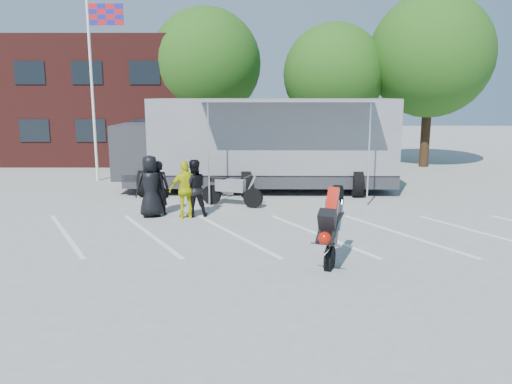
{
  "coord_description": "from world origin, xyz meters",
  "views": [
    {
      "loc": [
        0.83,
        -12.65,
        3.92
      ],
      "look_at": [
        0.82,
        0.64,
        1.3
      ],
      "focal_mm": 35.0,
      "sensor_mm": 36.0,
      "label": 1
    }
  ],
  "objects_px": {
    "tree_left": "(206,64)",
    "flagpole": "(97,68)",
    "spectator_leather_c": "(193,188)",
    "tree_right": "(430,56)",
    "spectator_hivis": "(186,190)",
    "stunt_bike_rider": "(335,261)",
    "tree_mid": "(334,75)",
    "spectator_leather_b": "(159,188)",
    "spectator_leather_a": "(151,186)",
    "parked_motorcycle": "(232,206)",
    "transporter_truck": "(260,191)"
  },
  "relations": [
    {
      "from": "flagpole",
      "to": "stunt_bike_rider",
      "type": "height_order",
      "value": "flagpole"
    },
    {
      "from": "transporter_truck",
      "to": "spectator_leather_c",
      "type": "distance_m",
      "value": 4.92
    },
    {
      "from": "stunt_bike_rider",
      "to": "spectator_leather_b",
      "type": "bearing_deg",
      "value": 157.64
    },
    {
      "from": "spectator_leather_c",
      "to": "parked_motorcycle",
      "type": "bearing_deg",
      "value": -142.76
    },
    {
      "from": "tree_right",
      "to": "transporter_truck",
      "type": "height_order",
      "value": "tree_right"
    },
    {
      "from": "stunt_bike_rider",
      "to": "spectator_hivis",
      "type": "xyz_separation_m",
      "value": [
        -4.13,
        4.21,
        0.92
      ]
    },
    {
      "from": "spectator_leather_a",
      "to": "flagpole",
      "type": "bearing_deg",
      "value": -83.01
    },
    {
      "from": "transporter_truck",
      "to": "spectator_leather_b",
      "type": "distance_m",
      "value": 5.32
    },
    {
      "from": "spectator_leather_a",
      "to": "spectator_leather_b",
      "type": "height_order",
      "value": "spectator_leather_a"
    },
    {
      "from": "spectator_leather_c",
      "to": "tree_right",
      "type": "bearing_deg",
      "value": -150.05
    },
    {
      "from": "tree_left",
      "to": "parked_motorcycle",
      "type": "bearing_deg",
      "value": -80.2
    },
    {
      "from": "transporter_truck",
      "to": "spectator_leather_c",
      "type": "height_order",
      "value": "transporter_truck"
    },
    {
      "from": "flagpole",
      "to": "transporter_truck",
      "type": "bearing_deg",
      "value": -19.43
    },
    {
      "from": "tree_mid",
      "to": "spectator_leather_b",
      "type": "height_order",
      "value": "tree_mid"
    },
    {
      "from": "stunt_bike_rider",
      "to": "spectator_hivis",
      "type": "relative_size",
      "value": 1.11
    },
    {
      "from": "tree_left",
      "to": "tree_right",
      "type": "xyz_separation_m",
      "value": [
        12.0,
        -1.5,
        0.31
      ]
    },
    {
      "from": "tree_right",
      "to": "spectator_leather_a",
      "type": "height_order",
      "value": "tree_right"
    },
    {
      "from": "tree_right",
      "to": "parked_motorcycle",
      "type": "relative_size",
      "value": 3.88
    },
    {
      "from": "parked_motorcycle",
      "to": "spectator_leather_a",
      "type": "xyz_separation_m",
      "value": [
        -2.53,
        -1.57,
        1.0
      ]
    },
    {
      "from": "parked_motorcycle",
      "to": "spectator_leather_c",
      "type": "xyz_separation_m",
      "value": [
        -1.16,
        -1.53,
        0.93
      ]
    },
    {
      "from": "flagpole",
      "to": "spectator_leather_c",
      "type": "height_order",
      "value": "flagpole"
    },
    {
      "from": "stunt_bike_rider",
      "to": "spectator_hivis",
      "type": "bearing_deg",
      "value": 154.77
    },
    {
      "from": "parked_motorcycle",
      "to": "spectator_leather_b",
      "type": "height_order",
      "value": "spectator_leather_b"
    },
    {
      "from": "transporter_truck",
      "to": "parked_motorcycle",
      "type": "xyz_separation_m",
      "value": [
        -1.03,
        -2.78,
        0.0
      ]
    },
    {
      "from": "flagpole",
      "to": "spectator_hivis",
      "type": "relative_size",
      "value": 4.35
    },
    {
      "from": "parked_motorcycle",
      "to": "spectator_leather_a",
      "type": "distance_m",
      "value": 3.15
    },
    {
      "from": "spectator_leather_a",
      "to": "transporter_truck",
      "type": "bearing_deg",
      "value": -150.28
    },
    {
      "from": "flagpole",
      "to": "spectator_leather_b",
      "type": "relative_size",
      "value": 4.47
    },
    {
      "from": "flagpole",
      "to": "spectator_leather_b",
      "type": "height_order",
      "value": "flagpole"
    },
    {
      "from": "flagpole",
      "to": "spectator_leather_a",
      "type": "distance_m",
      "value": 8.8
    },
    {
      "from": "tree_left",
      "to": "parked_motorcycle",
      "type": "relative_size",
      "value": 3.67
    },
    {
      "from": "tree_mid",
      "to": "spectator_hivis",
      "type": "xyz_separation_m",
      "value": [
        -6.43,
        -12.05,
        -4.02
      ]
    },
    {
      "from": "tree_left",
      "to": "flagpole",
      "type": "bearing_deg",
      "value": -125.28
    },
    {
      "from": "spectator_hivis",
      "to": "stunt_bike_rider",
      "type": "bearing_deg",
      "value": 114.14
    },
    {
      "from": "spectator_leather_b",
      "to": "stunt_bike_rider",
      "type": "bearing_deg",
      "value": 140.14
    },
    {
      "from": "tree_right",
      "to": "parked_motorcycle",
      "type": "xyz_separation_m",
      "value": [
        -10.04,
        -9.83,
        -5.88
      ]
    },
    {
      "from": "flagpole",
      "to": "stunt_bike_rider",
      "type": "distance_m",
      "value": 15.25
    },
    {
      "from": "flagpole",
      "to": "tree_mid",
      "type": "distance_m",
      "value": 12.31
    },
    {
      "from": "tree_left",
      "to": "spectator_hivis",
      "type": "xyz_separation_m",
      "value": [
        0.57,
        -13.05,
        -4.65
      ]
    },
    {
      "from": "tree_left",
      "to": "parked_motorcycle",
      "type": "xyz_separation_m",
      "value": [
        1.96,
        -11.33,
        -5.57
      ]
    },
    {
      "from": "parked_motorcycle",
      "to": "transporter_truck",
      "type": "bearing_deg",
      "value": 0.63
    },
    {
      "from": "tree_left",
      "to": "spectator_leather_c",
      "type": "relative_size",
      "value": 4.64
    },
    {
      "from": "flagpole",
      "to": "spectator_leather_a",
      "type": "bearing_deg",
      "value": -62.02
    },
    {
      "from": "tree_right",
      "to": "spectator_hivis",
      "type": "bearing_deg",
      "value": -134.68
    },
    {
      "from": "spectator_leather_a",
      "to": "spectator_leather_c",
      "type": "relative_size",
      "value": 1.08
    },
    {
      "from": "tree_mid",
      "to": "spectator_leather_c",
      "type": "height_order",
      "value": "tree_mid"
    },
    {
      "from": "spectator_leather_b",
      "to": "spectator_hivis",
      "type": "bearing_deg",
      "value": 156.16
    },
    {
      "from": "tree_mid",
      "to": "stunt_bike_rider",
      "type": "distance_m",
      "value": 17.15
    },
    {
      "from": "spectator_leather_b",
      "to": "tree_left",
      "type": "bearing_deg",
      "value": -88.91
    },
    {
      "from": "spectator_leather_b",
      "to": "parked_motorcycle",
      "type": "bearing_deg",
      "value": -149.19
    }
  ]
}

